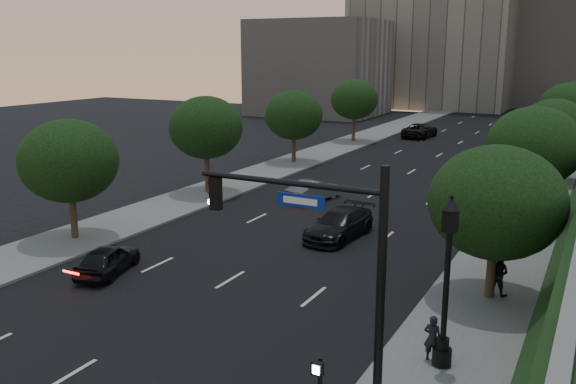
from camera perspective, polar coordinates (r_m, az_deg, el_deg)
The scene contains 25 objects.
ground at distance 23.10m, azimuth -12.35°, elevation -12.08°, with size 160.00×160.00×0.00m, color black.
road_surface at distance 48.78m, azimuth 10.81°, elevation 1.46°, with size 16.00×140.00×0.02m, color black.
sidewalk_right at distance 46.92m, azimuth 22.85°, elevation 0.26°, with size 4.50×140.00×0.15m, color slate.
sidewalk_left at distance 52.59m, azimuth 0.08°, elevation 2.62°, with size 4.50×140.00×0.15m, color slate.
office_block_left at distance 111.47m, azimuth 13.85°, elevation 16.07°, with size 26.00×20.00×32.00m, color gray.
office_block_mid at distance 118.07m, azimuth 24.73°, elevation 13.63°, with size 22.00×18.00×26.00m, color #A9A29B.
office_block_filler at distance 94.58m, azimuth 2.96°, elevation 11.53°, with size 18.00×16.00×14.00m, color #A9A29B.
tree_right_a at distance 24.70m, azimuth 18.93°, elevation -0.92°, with size 5.20×5.20×6.24m.
tree_right_b at distance 36.32m, azimuth 22.05°, elevation 3.96°, with size 5.20×5.20×6.74m.
tree_right_c at distance 49.23m, azimuth 23.65°, elevation 5.43°, with size 5.20×5.20×6.24m.
tree_right_d at distance 63.09m, azimuth 24.73°, elevation 7.26°, with size 5.20×5.20×6.74m.
tree_left_a at distance 32.92m, azimuth -19.82°, elevation 2.74°, with size 5.00×5.00×6.34m.
tree_left_b at distance 41.79m, azimuth -7.68°, elevation 5.99°, with size 5.00×5.00×6.71m.
tree_left_c at distance 52.89m, azimuth 0.55°, elevation 7.20°, with size 5.00×5.00×6.34m.
tree_left_d at distance 65.57m, azimuth 6.22°, elevation 8.62°, with size 5.00×5.00×6.71m.
traffic_signal_mast at distance 16.28m, azimuth 4.99°, elevation -8.76°, with size 5.68×0.56×7.00m.
street_lamp at distance 19.29m, azimuth 14.57°, elevation -8.88°, with size 0.64×0.64×5.62m.
sedan_near_left at distance 28.32m, azimuth -16.52°, elevation -6.06°, with size 1.57×3.90×1.33m, color black.
sedan_mid_left at distance 40.13m, azimuth 2.44°, elevation 0.17°, with size 1.48×4.25×1.40m, color slate.
sedan_far_left at distance 70.68m, azimuth 12.25°, elevation 5.65°, with size 2.67×5.80×1.61m, color black.
sedan_near_right at distance 32.27m, azimuth 4.81°, elevation -3.02°, with size 2.11×5.19×1.50m, color black.
sedan_far_right at distance 51.15m, azimuth 16.28°, elevation 2.56°, with size 1.80×4.46×1.52m, color slate.
pedestrian_a at distance 20.16m, azimuth 13.36°, elevation -13.17°, with size 0.56×0.36×1.52m, color black.
pedestrian_b at distance 25.91m, azimuth 19.08°, elevation -7.19°, with size 0.87×0.67×1.78m, color black.
pedestrian_c at distance 31.77m, azimuth 18.75°, elevation -3.31°, with size 1.11×0.46×1.90m, color black.
Camera 1 is at (13.77, -15.77, 9.75)m, focal length 38.00 mm.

